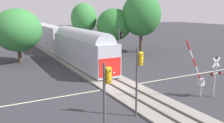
% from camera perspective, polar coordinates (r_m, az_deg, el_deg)
% --- Properties ---
extents(ground_plane, '(220.00, 220.00, 0.00)m').
position_cam_1_polar(ground_plane, '(26.21, 1.82, -5.97)').
color(ground_plane, '#333338').
extents(road_centre_stripe, '(44.00, 0.20, 0.01)m').
position_cam_1_polar(road_centre_stripe, '(26.21, 1.82, -5.96)').
color(road_centre_stripe, beige).
rests_on(road_centre_stripe, ground).
extents(railway_track, '(4.40, 80.00, 0.32)m').
position_cam_1_polar(railway_track, '(26.19, 1.82, -5.77)').
color(railway_track, gray).
rests_on(railway_track, ground).
extents(commuter_train, '(3.04, 65.68, 5.16)m').
position_cam_1_polar(commuter_train, '(56.26, -15.20, 6.11)').
color(commuter_train, '#B2B7C1').
rests_on(commuter_train, railway_track).
extents(crossing_gate_near, '(2.80, 0.40, 5.52)m').
position_cam_1_polar(crossing_gate_near, '(24.11, 19.94, -3.67)').
color(crossing_gate_near, '#B7B7BC').
rests_on(crossing_gate_near, ground).
extents(crossing_signal_mast, '(1.36, 0.44, 3.94)m').
position_cam_1_polar(crossing_signal_mast, '(24.55, 23.11, -2.36)').
color(crossing_signal_mast, '#B2B2B7').
rests_on(crossing_signal_mast, ground).
extents(traffic_signal_median, '(0.53, 0.38, 5.34)m').
position_cam_1_polar(traffic_signal_median, '(18.34, 6.27, -2.28)').
color(traffic_signal_median, '#4C4C51').
rests_on(traffic_signal_median, ground).
extents(traffic_signal_near_left, '(0.53, 0.38, 4.99)m').
position_cam_1_polar(traffic_signal_near_left, '(14.92, -1.31, -6.48)').
color(traffic_signal_near_left, '#4C4C51').
rests_on(traffic_signal_near_left, ground).
extents(traffic_signal_far_side, '(0.53, 0.38, 5.36)m').
position_cam_1_polar(traffic_signal_far_side, '(35.53, 1.95, 4.72)').
color(traffic_signal_far_side, '#4C4C51').
rests_on(traffic_signal_far_side, ground).
extents(maple_right_background, '(7.39, 7.39, 11.30)m').
position_cam_1_polar(maple_right_background, '(47.25, 6.92, 10.86)').
color(maple_right_background, '#4C3828').
rests_on(maple_right_background, ground).
extents(elm_centre_background, '(5.17, 5.17, 9.46)m').
position_cam_1_polar(elm_centre_background, '(49.72, -6.64, 10.01)').
color(elm_centre_background, '#4C3828').
rests_on(elm_centre_background, ground).
extents(oak_far_right, '(6.77, 6.77, 8.41)m').
position_cam_1_polar(oak_far_right, '(47.95, 0.47, 8.62)').
color(oak_far_right, brown).
rests_on(oak_far_right, ground).
extents(oak_behind_train, '(7.30, 7.30, 8.35)m').
position_cam_1_polar(oak_behind_train, '(40.16, -21.25, 6.85)').
color(oak_behind_train, '#4C3828').
rests_on(oak_behind_train, ground).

